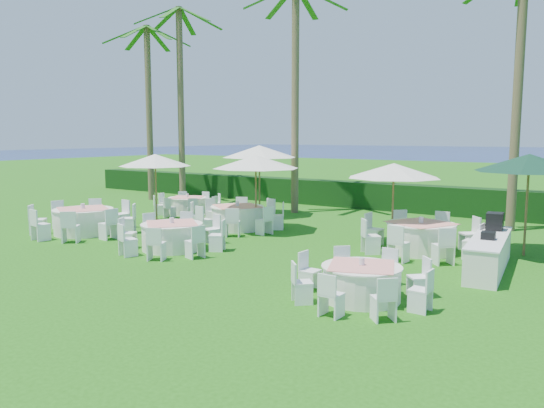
{
  "coord_description": "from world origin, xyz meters",
  "views": [
    {
      "loc": [
        10.77,
        -10.73,
        3.33
      ],
      "look_at": [
        1.98,
        2.41,
        1.3
      ],
      "focal_mm": 35.0,
      "sensor_mm": 36.0,
      "label": 1
    }
  ],
  "objects_px": {
    "banquet_table_d": "(188,205)",
    "banquet_table_e": "(237,217)",
    "banquet_table_a": "(83,220)",
    "banquet_table_f": "(421,237)",
    "umbrella_b": "(256,162)",
    "buffet_table": "(489,252)",
    "banquet_table_b": "(172,236)",
    "umbrella_green": "(529,163)",
    "umbrella_d": "(394,171)",
    "umbrella_c": "(259,152)",
    "banquet_table_c": "(361,282)",
    "umbrella_a": "(155,160)"
  },
  "relations": [
    {
      "from": "banquet_table_e",
      "to": "banquet_table_f",
      "type": "xyz_separation_m",
      "value": [
        6.73,
        -0.11,
        0.01
      ]
    },
    {
      "from": "banquet_table_c",
      "to": "umbrella_c",
      "type": "xyz_separation_m",
      "value": [
        -8.44,
        8.38,
        2.31
      ]
    },
    {
      "from": "banquet_table_a",
      "to": "umbrella_green",
      "type": "xyz_separation_m",
      "value": [
        13.1,
        4.76,
        2.14
      ]
    },
    {
      "from": "banquet_table_e",
      "to": "umbrella_a",
      "type": "relative_size",
      "value": 1.25
    },
    {
      "from": "umbrella_d",
      "to": "buffet_table",
      "type": "distance_m",
      "value": 3.88
    },
    {
      "from": "umbrella_c",
      "to": "banquet_table_f",
      "type": "bearing_deg",
      "value": -22.35
    },
    {
      "from": "banquet_table_a",
      "to": "banquet_table_d",
      "type": "bearing_deg",
      "value": 92.86
    },
    {
      "from": "banquet_table_c",
      "to": "umbrella_a",
      "type": "bearing_deg",
      "value": 157.02
    },
    {
      "from": "banquet_table_e",
      "to": "umbrella_b",
      "type": "height_order",
      "value": "umbrella_b"
    },
    {
      "from": "banquet_table_e",
      "to": "umbrella_d",
      "type": "bearing_deg",
      "value": 2.28
    },
    {
      "from": "banquet_table_c",
      "to": "banquet_table_d",
      "type": "xyz_separation_m",
      "value": [
        -11.27,
        7.02,
        -0.0
      ]
    },
    {
      "from": "banquet_table_d",
      "to": "umbrella_d",
      "type": "bearing_deg",
      "value": -9.1
    },
    {
      "from": "banquet_table_c",
      "to": "banquet_table_f",
      "type": "distance_m",
      "value": 5.12
    },
    {
      "from": "umbrella_green",
      "to": "umbrella_d",
      "type": "bearing_deg",
      "value": -166.53
    },
    {
      "from": "umbrella_a",
      "to": "umbrella_b",
      "type": "height_order",
      "value": "umbrella_b"
    },
    {
      "from": "umbrella_b",
      "to": "buffet_table",
      "type": "distance_m",
      "value": 8.39
    },
    {
      "from": "banquet_table_a",
      "to": "banquet_table_c",
      "type": "xyz_separation_m",
      "value": [
        11.0,
        -1.54,
        -0.08
      ]
    },
    {
      "from": "banquet_table_b",
      "to": "umbrella_a",
      "type": "bearing_deg",
      "value": 141.18
    },
    {
      "from": "banquet_table_a",
      "to": "umbrella_green",
      "type": "distance_m",
      "value": 14.1
    },
    {
      "from": "banquet_table_e",
      "to": "umbrella_c",
      "type": "xyz_separation_m",
      "value": [
        -1.25,
        3.17,
        2.25
      ]
    },
    {
      "from": "banquet_table_e",
      "to": "umbrella_b",
      "type": "distance_m",
      "value": 2.14
    },
    {
      "from": "banquet_table_b",
      "to": "umbrella_c",
      "type": "relative_size",
      "value": 1.0
    },
    {
      "from": "umbrella_c",
      "to": "umbrella_d",
      "type": "distance_m",
      "value": 7.59
    },
    {
      "from": "banquet_table_f",
      "to": "umbrella_d",
      "type": "distance_m",
      "value": 2.13
    },
    {
      "from": "buffet_table",
      "to": "banquet_table_c",
      "type": "bearing_deg",
      "value": -112.3
    },
    {
      "from": "umbrella_c",
      "to": "umbrella_d",
      "type": "xyz_separation_m",
      "value": [
        6.98,
        -2.94,
        -0.38
      ]
    },
    {
      "from": "umbrella_a",
      "to": "umbrella_d",
      "type": "distance_m",
      "value": 9.09
    },
    {
      "from": "banquet_table_b",
      "to": "banquet_table_f",
      "type": "height_order",
      "value": "banquet_table_f"
    },
    {
      "from": "banquet_table_b",
      "to": "buffet_table",
      "type": "relative_size",
      "value": 0.83
    },
    {
      "from": "banquet_table_a",
      "to": "umbrella_b",
      "type": "bearing_deg",
      "value": 39.24
    },
    {
      "from": "banquet_table_f",
      "to": "buffet_table",
      "type": "height_order",
      "value": "buffet_table"
    },
    {
      "from": "banquet_table_d",
      "to": "umbrella_c",
      "type": "bearing_deg",
      "value": 25.71
    },
    {
      "from": "banquet_table_e",
      "to": "banquet_table_f",
      "type": "height_order",
      "value": "banquet_table_f"
    },
    {
      "from": "banquet_table_b",
      "to": "umbrella_green",
      "type": "xyz_separation_m",
      "value": [
        8.77,
        4.93,
        2.18
      ]
    },
    {
      "from": "banquet_table_d",
      "to": "umbrella_a",
      "type": "distance_m",
      "value": 3.38
    },
    {
      "from": "umbrella_green",
      "to": "banquet_table_f",
      "type": "bearing_deg",
      "value": -155.0
    },
    {
      "from": "buffet_table",
      "to": "umbrella_d",
      "type": "bearing_deg",
      "value": 154.9
    },
    {
      "from": "banquet_table_e",
      "to": "banquet_table_f",
      "type": "relative_size",
      "value": 0.97
    },
    {
      "from": "umbrella_d",
      "to": "umbrella_b",
      "type": "bearing_deg",
      "value": -178.12
    },
    {
      "from": "banquet_table_e",
      "to": "buffet_table",
      "type": "xyz_separation_m",
      "value": [
        8.83,
        -1.22,
        0.02
      ]
    },
    {
      "from": "umbrella_b",
      "to": "banquet_table_a",
      "type": "bearing_deg",
      "value": -140.76
    },
    {
      "from": "banquet_table_c",
      "to": "umbrella_green",
      "type": "distance_m",
      "value": 7.0
    },
    {
      "from": "umbrella_a",
      "to": "umbrella_c",
      "type": "bearing_deg",
      "value": 62.45
    },
    {
      "from": "umbrella_d",
      "to": "umbrella_green",
      "type": "distance_m",
      "value": 3.67
    },
    {
      "from": "banquet_table_d",
      "to": "umbrella_green",
      "type": "height_order",
      "value": "umbrella_green"
    },
    {
      "from": "banquet_table_d",
      "to": "banquet_table_e",
      "type": "xyz_separation_m",
      "value": [
        4.09,
        -1.8,
        0.06
      ]
    },
    {
      "from": "banquet_table_d",
      "to": "banquet_table_c",
      "type": "bearing_deg",
      "value": -31.9
    },
    {
      "from": "umbrella_a",
      "to": "umbrella_d",
      "type": "bearing_deg",
      "value": 6.3
    },
    {
      "from": "banquet_table_c",
      "to": "banquet_table_d",
      "type": "height_order",
      "value": "banquet_table_c"
    },
    {
      "from": "banquet_table_a",
      "to": "banquet_table_f",
      "type": "height_order",
      "value": "banquet_table_a"
    }
  ]
}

